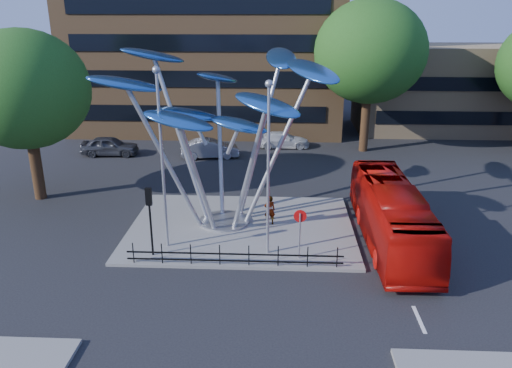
# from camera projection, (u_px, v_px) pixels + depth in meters

# --- Properties ---
(ground) EXTENTS (120.00, 120.00, 0.00)m
(ground) POSITION_uv_depth(u_px,v_px,m) (254.00, 288.00, 21.45)
(ground) COLOR black
(ground) RESTS_ON ground
(traffic_island) EXTENTS (12.00, 9.00, 0.15)m
(traffic_island) POSITION_uv_depth(u_px,v_px,m) (241.00, 227.00, 27.11)
(traffic_island) COLOR slate
(traffic_island) RESTS_ON ground
(low_building_near) EXTENTS (15.00, 8.00, 8.00)m
(low_building_near) POSITION_uv_depth(u_px,v_px,m) (437.00, 88.00, 47.60)
(low_building_near) COLOR tan
(low_building_near) RESTS_ON ground
(tree_right) EXTENTS (8.80, 8.80, 12.11)m
(tree_right) POSITION_uv_depth(u_px,v_px,m) (370.00, 52.00, 39.07)
(tree_right) COLOR black
(tree_right) RESTS_ON ground
(tree_left) EXTENTS (7.60, 7.60, 10.32)m
(tree_left) POSITION_uv_depth(u_px,v_px,m) (24.00, 90.00, 29.20)
(tree_left) COLOR black
(tree_left) RESTS_ON ground
(leaf_sculpture) EXTENTS (12.72, 9.54, 9.51)m
(leaf_sculpture) POSITION_uv_depth(u_px,v_px,m) (220.00, 100.00, 25.51)
(leaf_sculpture) COLOR #9EA0A5
(leaf_sculpture) RESTS_ON traffic_island
(street_lamp_left) EXTENTS (0.36, 0.36, 8.80)m
(street_lamp_left) POSITION_uv_depth(u_px,v_px,m) (161.00, 145.00, 23.14)
(street_lamp_left) COLOR #9EA0A5
(street_lamp_left) RESTS_ON traffic_island
(street_lamp_right) EXTENTS (0.36, 0.36, 8.30)m
(street_lamp_right) POSITION_uv_depth(u_px,v_px,m) (268.00, 155.00, 22.53)
(street_lamp_right) COLOR #9EA0A5
(street_lamp_right) RESTS_ON traffic_island
(traffic_light_island) EXTENTS (0.28, 0.18, 3.42)m
(traffic_light_island) POSITION_uv_depth(u_px,v_px,m) (149.00, 207.00, 23.15)
(traffic_light_island) COLOR black
(traffic_light_island) RESTS_ON traffic_island
(no_entry_sign_island) EXTENTS (0.60, 0.10, 2.45)m
(no_entry_sign_island) POSITION_uv_depth(u_px,v_px,m) (300.00, 226.00, 23.12)
(no_entry_sign_island) COLOR #9EA0A5
(no_entry_sign_island) RESTS_ON traffic_island
(pedestrian_railing_front) EXTENTS (10.00, 0.06, 1.00)m
(pedestrian_railing_front) POSITION_uv_depth(u_px,v_px,m) (234.00, 257.00, 22.91)
(pedestrian_railing_front) COLOR black
(pedestrian_railing_front) RESTS_ON traffic_island
(red_bus) EXTENTS (2.62, 10.87, 3.02)m
(red_bus) POSITION_uv_depth(u_px,v_px,m) (391.00, 214.00, 25.17)
(red_bus) COLOR #B00C08
(red_bus) RESTS_ON ground
(pedestrian) EXTENTS (0.68, 0.52, 1.66)m
(pedestrian) POSITION_uv_depth(u_px,v_px,m) (270.00, 210.00, 27.06)
(pedestrian) COLOR gray
(pedestrian) RESTS_ON traffic_island
(parked_car_left) EXTENTS (4.62, 2.06, 1.54)m
(parked_car_left) POSITION_uv_depth(u_px,v_px,m) (110.00, 146.00, 40.25)
(parked_car_left) COLOR #3E4046
(parked_car_left) RESTS_ON ground
(parked_car_mid) EXTENTS (4.74, 2.31, 1.50)m
(parked_car_mid) POSITION_uv_depth(u_px,v_px,m) (210.00, 149.00, 39.59)
(parked_car_mid) COLOR #929499
(parked_car_mid) RESTS_ON ground
(parked_car_right) EXTENTS (4.65, 2.12, 1.32)m
(parked_car_right) POSITION_uv_depth(u_px,v_px,m) (283.00, 140.00, 42.53)
(parked_car_right) COLOR silver
(parked_car_right) RESTS_ON ground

